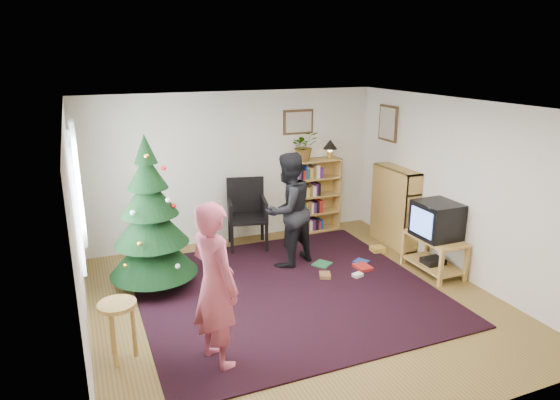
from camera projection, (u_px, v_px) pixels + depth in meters
name	position (u px, v px, depth m)	size (l,w,h in m)	color
floor	(295.00, 301.00, 6.45)	(5.00, 5.00, 0.00)	brown
ceiling	(297.00, 106.00, 5.74)	(5.00, 5.00, 0.00)	white
wall_back	(235.00, 167.00, 8.31)	(5.00, 0.02, 2.50)	silver
wall_front	(429.00, 299.00, 3.88)	(5.00, 0.02, 2.50)	silver
wall_left	(77.00, 237.00, 5.18)	(0.02, 5.00, 2.50)	silver
wall_right	(458.00, 189.00, 7.01)	(0.02, 5.00, 2.50)	silver
rug	(286.00, 291.00, 6.71)	(3.80, 3.60, 0.02)	black
window_pane	(76.00, 199.00, 5.65)	(0.04, 1.20, 1.40)	silver
curtain	(78.00, 184.00, 6.28)	(0.06, 0.35, 1.60)	silver
picture_back	(298.00, 122.00, 8.51)	(0.55, 0.03, 0.42)	#4C3319
picture_right	(388.00, 123.00, 8.35)	(0.03, 0.50, 0.60)	#4C3319
christmas_tree	(151.00, 227.00, 6.58)	(1.17, 1.17, 2.11)	#3F2816
bookshelf_back	(314.00, 195.00, 8.85)	(0.95, 0.30, 1.30)	#C19445
bookshelf_right	(395.00, 206.00, 8.20)	(0.30, 0.95, 1.30)	#C19445
tv_stand	(434.00, 251.00, 7.22)	(0.50, 0.90, 0.55)	#C19445
crt_tv	(437.00, 220.00, 7.08)	(0.55, 0.59, 0.51)	black
armchair	(245.00, 210.00, 8.19)	(0.74, 0.74, 1.12)	black
stool	(118.00, 316.00, 5.10)	(0.39, 0.39, 0.65)	#C19445
person_standing	(215.00, 285.00, 4.95)	(0.64, 0.42, 1.75)	#B5485E
person_by_chair	(288.00, 210.00, 7.34)	(0.84, 0.65, 1.72)	black
potted_plant	(304.00, 146.00, 8.52)	(0.46, 0.40, 0.51)	gray
table_lamp	(330.00, 146.00, 8.71)	(0.25, 0.25, 0.33)	#A57F33
floor_clutter	(352.00, 265.00, 7.45)	(1.43, 0.90, 0.08)	#A51E19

